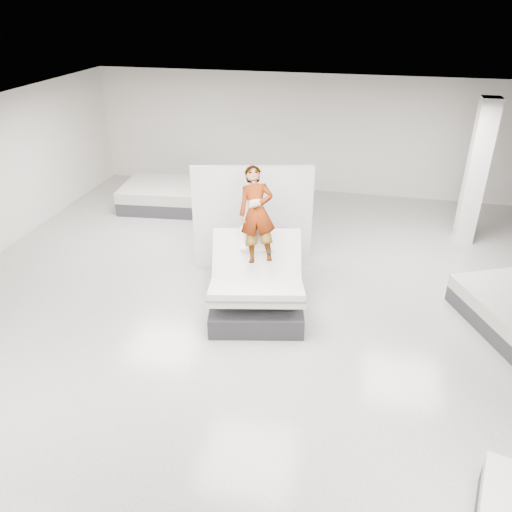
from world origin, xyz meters
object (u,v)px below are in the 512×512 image
Objects in this scene: hero_bed at (257,287)px; column at (476,173)px; remote at (269,252)px; divider_panel at (253,218)px; person at (257,232)px; flat_bed_left_far at (168,195)px.

column is at bearing 42.97° from hero_bed.
divider_panel reaches higher than remote.
hero_bed is 0.98m from person.
hero_bed is 0.99× the size of flat_bed_left_far.
person is at bearing 122.15° from remote.
hero_bed is at bearing 177.53° from remote.
column is at bearing 27.71° from person.
hero_bed is 5.61m from column.
hero_bed reaches higher than remote.
divider_panel is (-0.35, 1.15, -0.26)m from person.
column reaches higher than remote.
divider_panel is 0.99× the size of flat_bed_left_far.
person is 0.71× the size of flat_bed_left_far.
divider_panel is at bearing -42.34° from flat_bed_left_far.
remote is 5.51m from flat_bed_left_far.
hero_bed is at bearing -51.14° from flat_bed_left_far.
person is at bearing 102.11° from hero_bed.
column is (7.37, -0.42, 1.29)m from flat_bed_left_far.
divider_panel reaches higher than person.
person is 1.23m from divider_panel.
divider_panel reaches higher than flat_bed_left_far.
column reaches higher than divider_panel.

